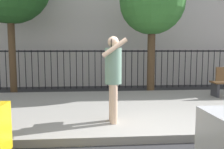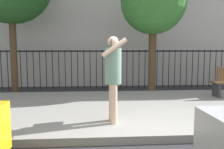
{
  "view_description": "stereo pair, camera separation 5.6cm",
  "coord_description": "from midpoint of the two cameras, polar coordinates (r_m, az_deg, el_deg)",
  "views": [
    {
      "loc": [
        -1.24,
        -3.96,
        1.68
      ],
      "look_at": [
        -0.83,
        1.15,
        1.11
      ],
      "focal_mm": 38.26,
      "sensor_mm": 36.0,
      "label": 1
    },
    {
      "loc": [
        -1.18,
        -3.96,
        1.68
      ],
      "look_at": [
        -0.83,
        1.15,
        1.11
      ],
      "focal_mm": 38.26,
      "sensor_mm": 36.0,
      "label": 2
    }
  ],
  "objects": [
    {
      "name": "iron_fence",
      "position": [
        9.95,
        3.02,
        2.56
      ],
      "size": [
        12.03,
        0.04,
        1.6
      ],
      "color": "black",
      "rests_on": "ground"
    },
    {
      "name": "street_tree_mid",
      "position": [
        8.88,
        10.02,
        16.67
      ],
      "size": [
        2.32,
        2.32,
        4.47
      ],
      "color": "#4C3823",
      "rests_on": "ground"
    },
    {
      "name": "sidewalk",
      "position": [
        6.48,
        7.0,
        -8.04
      ],
      "size": [
        28.0,
        4.4,
        0.15
      ],
      "primitive_type": "cube",
      "color": "gray",
      "rests_on": "ground"
    },
    {
      "name": "ground_plane",
      "position": [
        4.47,
        12.55,
        -15.91
      ],
      "size": [
        60.0,
        60.0,
        0.0
      ],
      "primitive_type": "plane",
      "color": "#28282B"
    },
    {
      "name": "pedestrian_on_phone",
      "position": [
        4.88,
        0.54,
        0.44
      ],
      "size": [
        0.51,
        0.66,
        1.76
      ],
      "color": "beige",
      "rests_on": "sidewalk"
    }
  ]
}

